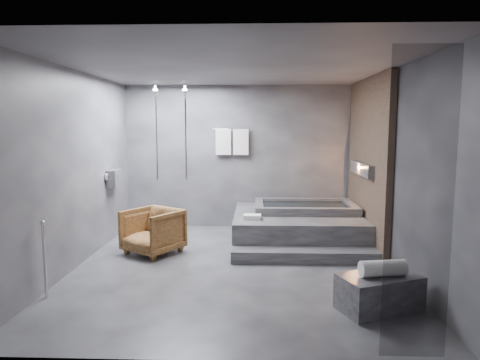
{
  "coord_description": "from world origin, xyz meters",
  "views": [
    {
      "loc": [
        0.3,
        -5.94,
        2.01
      ],
      "look_at": [
        0.08,
        0.3,
        1.22
      ],
      "focal_mm": 32.0,
      "sensor_mm": 36.0,
      "label": 1
    }
  ],
  "objects": [
    {
      "name": "room",
      "position": [
        0.4,
        0.24,
        1.73
      ],
      "size": [
        5.0,
        5.04,
        2.82
      ],
      "color": "#2B2B2E",
      "rests_on": "ground"
    },
    {
      "name": "tub_deck",
      "position": [
        1.05,
        1.45,
        0.25
      ],
      "size": [
        2.2,
        2.0,
        0.5
      ],
      "primitive_type": "cube",
      "color": "#303032",
      "rests_on": "ground"
    },
    {
      "name": "tub_step",
      "position": [
        1.05,
        0.27,
        0.09
      ],
      "size": [
        2.2,
        0.36,
        0.18
      ],
      "primitive_type": "cube",
      "color": "#303032",
      "rests_on": "ground"
    },
    {
      "name": "concrete_bench",
      "position": [
        1.67,
        -1.4,
        0.2
      ],
      "size": [
        0.99,
        0.77,
        0.39
      ],
      "primitive_type": "cube",
      "rotation": [
        0.0,
        0.0,
        0.39
      ],
      "color": "#2D2D2F",
      "rests_on": "ground"
    },
    {
      "name": "driftwood_chair",
      "position": [
        -1.31,
        0.61,
        0.36
      ],
      "size": [
        1.07,
        1.08,
        0.71
      ],
      "primitive_type": "imported",
      "rotation": [
        0.0,
        0.0,
        -0.58
      ],
      "color": "#432710",
      "rests_on": "ground"
    },
    {
      "name": "rolled_towel",
      "position": [
        1.69,
        -1.43,
        0.48
      ],
      "size": [
        0.52,
        0.26,
        0.18
      ],
      "primitive_type": "cylinder",
      "rotation": [
        0.0,
        1.57,
        0.17
      ],
      "color": "white",
      "rests_on": "concrete_bench"
    },
    {
      "name": "deck_towel",
      "position": [
        0.26,
        0.9,
        0.54
      ],
      "size": [
        0.29,
        0.22,
        0.07
      ],
      "primitive_type": "cube",
      "rotation": [
        0.0,
        0.0,
        -0.05
      ],
      "color": "silver",
      "rests_on": "tub_deck"
    }
  ]
}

